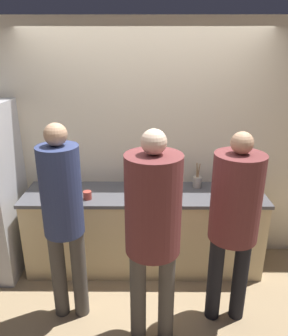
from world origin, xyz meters
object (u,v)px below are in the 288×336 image
Objects in this scene: cup_red at (87,195)px; person_right at (235,212)px; person_left at (63,211)px; bottle_dark at (128,181)px; fruit_bowl at (148,184)px; potted_plant at (59,172)px; person_center at (153,220)px; utensil_crock at (197,181)px; bottle_amber at (161,195)px.

person_right is at bearing -24.93° from cup_red.
person_left is 12.36× the size of bottle_dark.
person_left reaches higher than bottle_dark.
fruit_bowl is 0.99m from potted_plant.
utensil_crock is (0.50, 1.13, -0.17)m from person_center.
person_left is at bearing 178.75° from person_right.
bottle_dark is 0.83× the size of bottle_amber.
bottle_dark is (-0.25, 1.16, -0.18)m from person_center.
person_left is at bearing -130.19° from fruit_bowl.
utensil_crock reaches higher than bottle_amber.
person_right reaches higher than cup_red.
bottle_dark is (-0.75, 0.03, -0.01)m from utensil_crock.
bottle_dark is at bearing 162.69° from fruit_bowl.
cup_red is at bearing 127.39° from person_center.
utensil_crock is at bearing 100.19° from person_right.
person_center is 1.20m from bottle_dark.
cup_red is (-1.30, 0.60, -0.14)m from person_right.
person_center is 5.65× the size of fruit_bowl.
person_left is 5.59× the size of fruit_bowl.
potted_plant is at bearing 129.70° from person_center.
person_left reaches higher than potted_plant.
person_right is 1.11m from fruit_bowl.
cup_red is (-1.14, -0.30, -0.03)m from utensil_crock.
utensil_crock reaches higher than cup_red.
bottle_amber is (0.10, 0.77, -0.17)m from person_center.
bottle_dark is 1.70× the size of cup_red.
person_center is at bearing -52.61° from cup_red.
utensil_crock is 3.23× the size of cup_red.
bottle_amber is at bearing 31.78° from person_left.
fruit_bowl is at bearing 111.64° from bottle_amber.
person_center is 6.59× the size of utensil_crock.
potted_plant reaches higher than cup_red.
person_right is 1.31m from bottle_dark.
person_center is 10.36× the size of bottle_amber.
person_right is 6.91× the size of potted_plant.
person_left is 0.99m from potted_plant.
fruit_bowl is (-0.69, 0.86, -0.13)m from person_right.
bottle_dark is at bearing 40.30° from cup_red.
person_left is 0.98m from bottle_amber.
fruit_bowl is at bearing -7.02° from potted_plant.
bottle_dark is at bearing 61.82° from person_left.
person_right is at bearing -1.25° from person_left.
person_left is 1.10m from fruit_bowl.
person_right is 6.31× the size of utensil_crock.
bottle_dark is at bearing -3.91° from potted_plant.
person_left is 1.51m from utensil_crock.
bottle_amber is at bearing -138.23° from utensil_crock.
utensil_crock is 1.90× the size of bottle_dark.
bottle_amber is (0.35, -0.39, 0.01)m from bottle_dark.
fruit_bowl is at bearing 128.61° from person_right.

